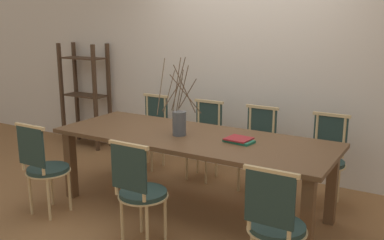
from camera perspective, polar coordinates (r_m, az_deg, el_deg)
ground_plane at (r=4.25m, az=0.00°, el=-11.71°), size 16.00×16.00×0.00m
wall_rear at (r=5.04m, az=7.89°, el=10.93°), size 12.00×0.06×3.20m
dining_table at (r=4.02m, az=0.00°, el=-3.28°), size 2.65×0.97×0.74m
chair_near_leftend at (r=4.18m, az=-19.16°, el=-5.71°), size 0.41×0.41×0.89m
chair_near_left at (r=3.45m, az=-7.03°, el=-9.10°), size 0.41×0.41×0.89m
chair_near_center at (r=2.95m, az=10.99°, el=-13.26°), size 0.41×0.41×0.89m
chair_far_leftend at (r=5.28m, az=-5.49°, el=-1.14°), size 0.41×0.41×0.89m
chair_far_left at (r=4.89m, az=1.58°, el=-2.26°), size 0.41×0.41×0.89m
chair_far_center at (r=4.62m, az=8.64°, el=-3.34°), size 0.41×0.41×0.89m
chair_far_right at (r=4.41m, az=17.42°, el=-4.60°), size 0.41×0.41×0.89m
vase_centerpiece at (r=3.98m, az=-1.72°, el=-0.14°), size 0.44×0.38×0.72m
book_stack at (r=3.80m, az=6.27°, el=-2.69°), size 0.27×0.22×0.03m
shelving_rack at (r=6.32m, az=-14.03°, el=3.18°), size 0.69×0.33×1.47m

